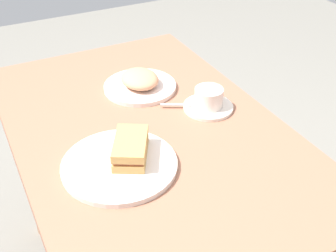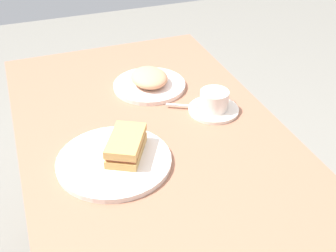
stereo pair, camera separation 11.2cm
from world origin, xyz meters
TOP-DOWN VIEW (x-y plane):
  - dining_table at (0.00, 0.00)m, footprint 1.13×0.72m
  - sandwich_plate at (-0.13, 0.13)m, footprint 0.29×0.29m
  - sandwich_front at (-0.12, 0.10)m, footprint 0.16×0.14m
  - coffee_saucer at (0.01, -0.20)m, footprint 0.15×0.15m
  - coffee_cup at (0.01, -0.21)m, footprint 0.08×0.10m
  - spoon at (0.04, -0.14)m, footprint 0.06×0.09m
  - side_plate at (0.21, -0.07)m, footprint 0.23×0.23m
  - side_food_pile at (0.21, -0.07)m, footprint 0.14×0.12m

SIDE VIEW (x-z plane):
  - dining_table at x=0.00m, z-range 0.25..1.01m
  - coffee_saucer at x=0.01m, z-range 0.76..0.77m
  - sandwich_plate at x=-0.13m, z-range 0.76..0.78m
  - side_plate at x=0.21m, z-range 0.76..0.78m
  - spoon at x=0.04m, z-range 0.77..0.78m
  - side_food_pile at x=0.21m, z-range 0.78..0.82m
  - sandwich_front at x=-0.12m, z-range 0.78..0.83m
  - coffee_cup at x=0.01m, z-range 0.77..0.83m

